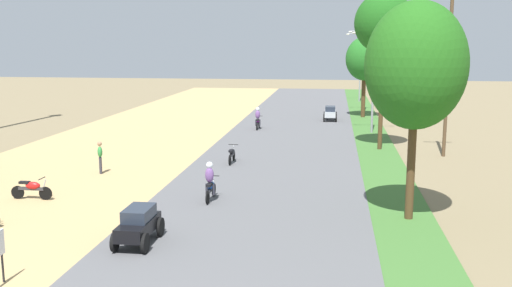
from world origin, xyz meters
TOP-DOWN VIEW (x-y plane):
  - parked_motorbike_third at (-9.42, 12.11)m, footprint 1.80×0.54m
  - pedestrian_on_shoulder at (-8.48, 17.10)m, footprint 0.36×0.42m
  - median_tree_nearest at (5.90, 11.51)m, footprint 3.65×3.65m
  - median_tree_second at (5.88, 25.71)m, footprint 3.53×3.53m
  - median_tree_third at (5.57, 40.89)m, footprint 3.22×3.22m
  - streetlamp_near at (5.80, 32.21)m, footprint 3.16×0.20m
  - streetlamp_mid at (5.80, 44.32)m, footprint 3.16×0.20m
  - streetlamp_far at (5.80, 53.97)m, footprint 3.16×0.20m
  - utility_pole_near at (9.42, 24.20)m, footprint 1.80×0.20m
  - car_sedan_black at (-3.21, 7.52)m, footprint 1.10×2.26m
  - car_sedan_silver at (2.77, 38.12)m, footprint 1.10×2.26m
  - motorbike_foreground_rider at (-1.97, 12.88)m, footprint 0.54×1.80m
  - motorbike_ahead_second at (-2.39, 20.41)m, footprint 0.54×1.80m
  - motorbike_ahead_third at (-2.56, 32.63)m, footprint 0.54×1.80m

SIDE VIEW (x-z plane):
  - parked_motorbike_third at x=-9.42m, z-range 0.08..1.02m
  - motorbike_ahead_second at x=-2.39m, z-range 0.10..1.04m
  - car_sedan_black at x=-3.21m, z-range 0.15..1.34m
  - car_sedan_silver at x=2.77m, z-range 0.15..1.34m
  - motorbike_foreground_rider at x=-1.97m, z-range 0.03..1.69m
  - motorbike_ahead_third at x=-2.56m, z-range 0.03..1.69m
  - pedestrian_on_shoulder at x=-8.48m, z-range 0.15..1.77m
  - streetlamp_near at x=5.80m, z-range 0.65..7.97m
  - streetlamp_far at x=5.80m, z-range 0.65..8.09m
  - streetlamp_mid at x=5.80m, z-range 0.65..8.21m
  - utility_pole_near at x=9.42m, z-range 0.19..9.79m
  - median_tree_third at x=5.57m, z-range 1.61..8.51m
  - median_tree_nearest at x=5.90m, z-range 1.73..9.73m
  - median_tree_second at x=5.88m, z-range 2.91..12.31m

